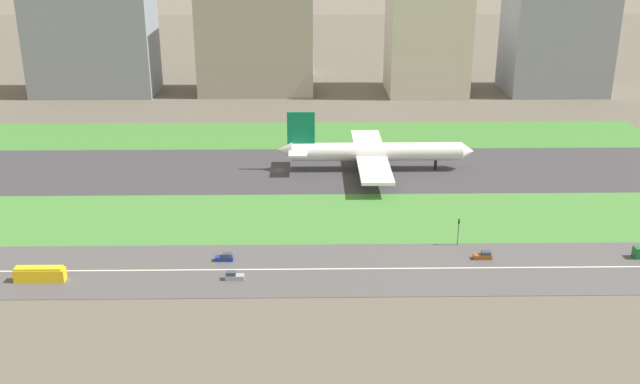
# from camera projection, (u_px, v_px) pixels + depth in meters

# --- Properties ---
(ground_plane) EXTENTS (800.00, 800.00, 0.00)m
(ground_plane) POSITION_uv_depth(u_px,v_px,m) (279.00, 170.00, 244.85)
(ground_plane) COLOR #5B564C
(runway) EXTENTS (280.00, 46.00, 0.10)m
(runway) POSITION_uv_depth(u_px,v_px,m) (279.00, 170.00, 244.83)
(runway) COLOR #38383D
(runway) RESTS_ON ground_plane
(grass_median_north) EXTENTS (280.00, 36.00, 0.10)m
(grass_median_north) POSITION_uv_depth(u_px,v_px,m) (283.00, 135.00, 283.17)
(grass_median_north) COLOR #3D7A33
(grass_median_north) RESTS_ON ground_plane
(grass_median_south) EXTENTS (280.00, 36.00, 0.10)m
(grass_median_south) POSITION_uv_depth(u_px,v_px,m) (274.00, 218.00, 206.50)
(grass_median_south) COLOR #427F38
(grass_median_south) RESTS_ON ground_plane
(highway) EXTENTS (280.00, 28.00, 0.10)m
(highway) POSITION_uv_depth(u_px,v_px,m) (269.00, 270.00, 176.58)
(highway) COLOR #4C4C4F
(highway) RESTS_ON ground_plane
(highway_centerline) EXTENTS (266.00, 0.50, 0.01)m
(highway_centerline) POSITION_uv_depth(u_px,v_px,m) (269.00, 269.00, 176.56)
(highway_centerline) COLOR silver
(highway_centerline) RESTS_ON highway
(airliner) EXTENTS (65.00, 56.00, 19.70)m
(airliner) POSITION_uv_depth(u_px,v_px,m) (372.00, 152.00, 243.10)
(airliner) COLOR white
(airliner) RESTS_ON runway
(car_1) EXTENTS (4.40, 1.80, 2.00)m
(car_1) POSITION_uv_depth(u_px,v_px,m) (234.00, 276.00, 171.48)
(car_1) COLOR #99999E
(car_1) RESTS_ON highway
(car_0) EXTENTS (4.40, 1.80, 2.00)m
(car_0) POSITION_uv_depth(u_px,v_px,m) (225.00, 257.00, 180.78)
(car_0) COLOR navy
(car_0) RESTS_ON highway
(car_2) EXTENTS (4.40, 1.80, 2.00)m
(car_2) POSITION_uv_depth(u_px,v_px,m) (483.00, 256.00, 181.74)
(car_2) COLOR brown
(car_2) RESTS_ON highway
(bus_0) EXTENTS (11.60, 2.50, 3.50)m
(bus_0) POSITION_uv_depth(u_px,v_px,m) (40.00, 274.00, 170.49)
(bus_0) COLOR yellow
(bus_0) RESTS_ON highway
(traffic_light) EXTENTS (0.36, 0.50, 7.20)m
(traffic_light) POSITION_uv_depth(u_px,v_px,m) (458.00, 230.00, 187.95)
(traffic_light) COLOR #4C4C51
(traffic_light) RESTS_ON highway
(terminal_building) EXTENTS (56.26, 29.25, 54.08)m
(terminal_building) POSITION_uv_depth(u_px,v_px,m) (92.00, 35.00, 340.50)
(terminal_building) COLOR gray
(terminal_building) RESTS_ON ground_plane
(hangar_building) EXTENTS (53.02, 27.68, 53.29)m
(hangar_building) POSITION_uv_depth(u_px,v_px,m) (256.00, 36.00, 341.78)
(hangar_building) COLOR #9E998E
(hangar_building) RESTS_ON ground_plane
(office_tower) EXTENTS (36.20, 35.79, 55.69)m
(office_tower) POSITION_uv_depth(u_px,v_px,m) (427.00, 33.00, 342.55)
(office_tower) COLOR beige
(office_tower) RESTS_ON ground_plane
(cargo_warehouse) EXTENTS (45.37, 34.35, 48.20)m
(cargo_warehouse) POSITION_uv_depth(u_px,v_px,m) (556.00, 40.00, 344.79)
(cargo_warehouse) COLOR gray
(cargo_warehouse) RESTS_ON ground_plane
(fuel_tank_west) EXTENTS (18.72, 18.72, 13.13)m
(fuel_tank_west) POSITION_uv_depth(u_px,v_px,m) (296.00, 61.00, 391.23)
(fuel_tank_west) COLOR silver
(fuel_tank_west) RESTS_ON ground_plane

